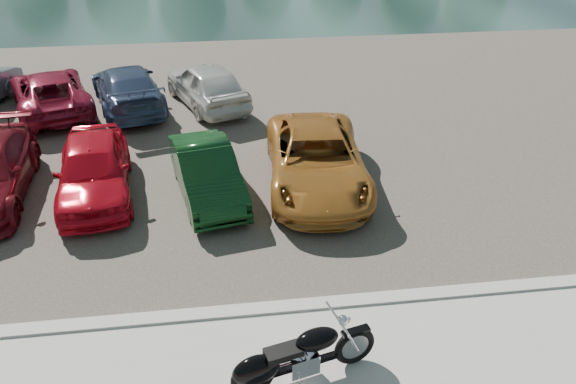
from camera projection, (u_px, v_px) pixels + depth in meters
name	position (u px, v px, depth m)	size (l,w,h in m)	color
kerb	(266.00, 310.00, 9.90)	(60.00, 0.30, 0.14)	#A8A69E
parking_lot	(238.00, 117.00, 17.64)	(60.00, 18.00, 0.04)	#3C3731
motorcycle	(292.00, 359.00, 8.27)	(2.29, 0.93, 1.05)	black
car_4	(93.00, 169.00, 13.11)	(1.64, 4.06, 1.38)	red
car_5	(207.00, 172.00, 13.13)	(1.29, 3.69, 1.22)	#0E3415
car_6	(316.00, 160.00, 13.52)	(2.28, 4.95, 1.38)	#AE6E28
car_10	(50.00, 92.00, 17.72)	(2.14, 4.64, 1.29)	maroon
car_11	(127.00, 87.00, 17.97)	(1.90, 4.67, 1.36)	#334363
car_12	(207.00, 84.00, 18.14)	(1.68, 4.17, 1.42)	silver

